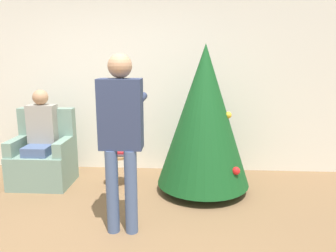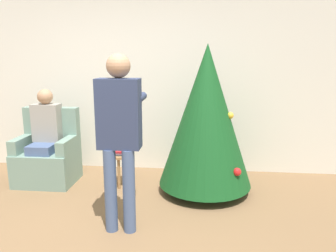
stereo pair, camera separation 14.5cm
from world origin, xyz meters
TOP-DOWN VIEW (x-y plane):
  - ground_plane at (0.00, 0.00)m, footprint 14.00×14.00m
  - wall_back at (0.00, 2.23)m, footprint 8.00×0.06m
  - christmas_tree at (1.02, 1.42)m, footprint 1.15×1.15m
  - armchair at (-1.10, 1.53)m, footprint 0.75×0.61m
  - person_seated at (-1.10, 1.51)m, footprint 0.36×0.46m
  - person_standing at (0.19, 0.41)m, footprint 0.42×0.57m
  - side_stool at (-0.08, 1.49)m, footprint 0.34×0.34m
  - laptop at (-0.08, 1.49)m, footprint 0.29×0.23m
  - book at (-0.08, 1.49)m, footprint 0.17×0.13m

SIDE VIEW (x-z plane):
  - ground_plane at x=0.00m, z-range 0.00..0.00m
  - armchair at x=-1.10m, z-range -0.15..0.85m
  - side_stool at x=-0.08m, z-range 0.13..0.57m
  - laptop at x=-0.08m, z-range 0.44..0.46m
  - book at x=-0.08m, z-range 0.46..0.48m
  - person_seated at x=-1.10m, z-range 0.06..1.32m
  - christmas_tree at x=1.02m, z-range 0.05..1.88m
  - person_standing at x=0.19m, z-range 0.17..1.88m
  - wall_back at x=0.00m, z-range 0.00..2.70m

